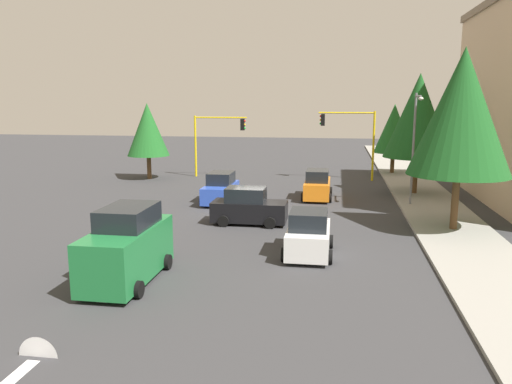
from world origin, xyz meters
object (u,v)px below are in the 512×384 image
at_px(traffic_signal_far_left, 351,132).
at_px(car_black, 249,207).
at_px(car_blue, 221,189).
at_px(traffic_signal_far_right, 216,134).
at_px(tree_roadside_far, 394,129).
at_px(street_lamp_curbside, 415,137).
at_px(tree_roadside_near, 461,112).
at_px(delivery_van_green, 127,247).
at_px(car_orange, 317,185).
at_px(car_white, 309,235).
at_px(tree_roadside_mid, 418,116).
at_px(tree_opposite_side, 148,130).

bearing_deg(traffic_signal_far_left, car_black, -19.74).
bearing_deg(car_blue, traffic_signal_far_right, -165.33).
relative_size(tree_roadside_far, car_black, 1.55).
bearing_deg(street_lamp_curbside, traffic_signal_far_left, -161.37).
distance_m(tree_roadside_near, delivery_van_green, 17.00).
distance_m(street_lamp_curbside, delivery_van_green, 19.46).
bearing_deg(car_orange, tree_roadside_near, 43.36).
xyz_separation_m(car_blue, car_black, (5.20, 2.76, 0.00)).
relative_size(tree_roadside_far, car_white, 1.69).
xyz_separation_m(traffic_signal_far_right, tree_roadside_mid, (6.00, 15.63, 1.78)).
height_order(traffic_signal_far_left, traffic_signal_far_right, traffic_signal_far_left).
bearing_deg(traffic_signal_far_left, tree_roadside_far, 136.45).
distance_m(traffic_signal_far_left, car_blue, 14.09).
height_order(car_orange, car_blue, same).
relative_size(street_lamp_curbside, car_black, 1.75).
distance_m(traffic_signal_far_left, car_black, 17.28).
distance_m(tree_roadside_mid, car_white, 17.08).
distance_m(street_lamp_curbside, tree_opposite_side, 21.87).
xyz_separation_m(traffic_signal_far_left, traffic_signal_far_right, (-0.00, -11.32, -0.29)).
xyz_separation_m(tree_roadside_far, car_orange, (12.40, -6.17, -3.17)).
relative_size(car_orange, car_black, 1.02).
distance_m(traffic_signal_far_left, tree_roadside_mid, 7.53).
relative_size(street_lamp_curbside, tree_roadside_near, 0.77).
bearing_deg(car_orange, street_lamp_curbside, 71.33).
bearing_deg(street_lamp_curbside, delivery_van_green, -39.15).
bearing_deg(car_black, car_orange, 156.07).
bearing_deg(car_white, tree_roadside_near, 125.81).
distance_m(delivery_van_green, car_white, 7.66).
relative_size(street_lamp_curbside, tree_roadside_mid, 0.84).
bearing_deg(tree_roadside_far, car_blue, -39.74).
bearing_deg(car_black, car_white, 34.55).
height_order(traffic_signal_far_left, street_lamp_curbside, street_lamp_curbside).
xyz_separation_m(traffic_signal_far_right, tree_roadside_near, (16.00, 16.13, 2.27)).
height_order(traffic_signal_far_right, tree_roadside_far, tree_roadside_far).
distance_m(traffic_signal_far_left, tree_roadside_far, 5.52).
xyz_separation_m(traffic_signal_far_right, car_black, (16.00, 5.58, -2.83)).
bearing_deg(tree_roadside_far, delivery_van_green, -23.00).
relative_size(tree_roadside_mid, delivery_van_green, 1.74).
bearing_deg(car_blue, tree_roadside_far, 140.26).
height_order(tree_roadside_near, car_black, tree_roadside_near).
relative_size(tree_roadside_near, tree_opposite_side, 1.44).
relative_size(traffic_signal_far_right, car_black, 1.31).
relative_size(tree_opposite_side, delivery_van_green, 1.32).
xyz_separation_m(tree_roadside_mid, car_orange, (2.40, -6.67, -4.61)).
bearing_deg(car_orange, car_white, 0.58).
distance_m(traffic_signal_far_left, traffic_signal_far_right, 11.33).
xyz_separation_m(car_black, car_white, (5.08, 3.50, -0.00)).
relative_size(tree_opposite_side, car_white, 1.71).
height_order(tree_roadside_near, car_orange, tree_roadside_near).
xyz_separation_m(delivery_van_green, car_orange, (-16.89, 6.26, -0.39)).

